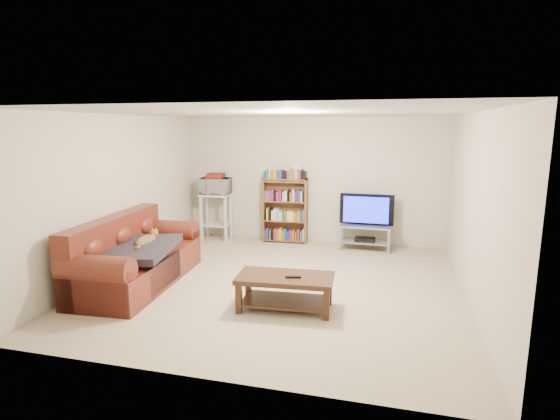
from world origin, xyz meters
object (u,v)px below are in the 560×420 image
(sofa, at_px, (133,261))
(coffee_table, at_px, (285,286))
(bookshelf, at_px, (285,209))
(tv_stand, at_px, (365,233))

(sofa, bearing_deg, coffee_table, -11.77)
(coffee_table, relative_size, bookshelf, 0.97)
(bookshelf, bearing_deg, sofa, -122.50)
(sofa, distance_m, tv_stand, 4.06)
(sofa, distance_m, coffee_table, 2.34)
(tv_stand, xyz_separation_m, bookshelf, (-1.55, 0.17, 0.33))
(coffee_table, relative_size, tv_stand, 1.32)
(sofa, relative_size, tv_stand, 2.53)
(sofa, xyz_separation_m, tv_stand, (3.10, 2.62, -0.03))
(coffee_table, height_order, bookshelf, bookshelf)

